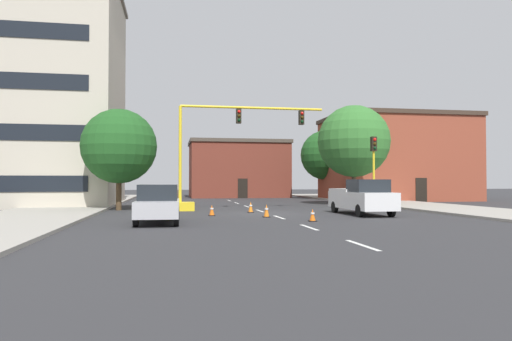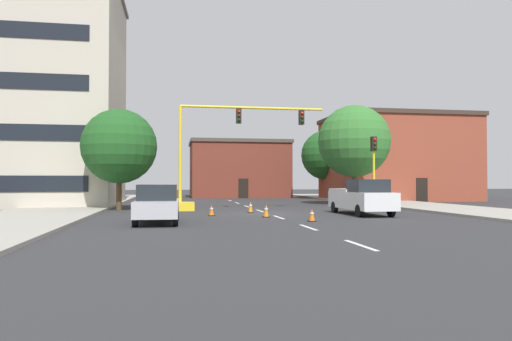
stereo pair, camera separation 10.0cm
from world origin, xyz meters
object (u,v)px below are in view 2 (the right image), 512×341
(tree_right_far, at_px, (326,155))
(traffic_cone_roadside_b, at_px, (251,207))
(traffic_cone_roadside_c, at_px, (312,215))
(traffic_cone_roadside_a, at_px, (266,211))
(traffic_signal_gantry, at_px, (202,175))
(tree_left_near, at_px, (119,146))
(traffic_cone_roadside_d, at_px, (212,210))
(traffic_light_pole_right, at_px, (374,156))
(pickup_truck_white, at_px, (362,197))
(sedan_silver_near_left, at_px, (158,204))
(tree_right_mid, at_px, (354,141))

(tree_right_far, distance_m, traffic_cone_roadside_b, 23.40)
(tree_right_far, xyz_separation_m, traffic_cone_roadside_c, (-9.57, -26.78, -4.38))
(traffic_cone_roadside_a, bearing_deg, traffic_cone_roadside_c, -61.10)
(traffic_cone_roadside_c, bearing_deg, traffic_signal_gantry, 116.30)
(tree_left_near, xyz_separation_m, traffic_cone_roadside_d, (5.57, -6.02, -3.88))
(traffic_light_pole_right, height_order, pickup_truck_white, traffic_light_pole_right)
(pickup_truck_white, bearing_deg, traffic_cone_roadside_d, 175.77)
(traffic_light_pole_right, bearing_deg, traffic_cone_roadside_b, -175.08)
(sedan_silver_near_left, relative_size, traffic_cone_roadside_a, 6.58)
(tree_left_near, bearing_deg, traffic_cone_roadside_d, -47.22)
(traffic_cone_roadside_a, distance_m, traffic_cone_roadside_c, 3.35)
(traffic_cone_roadside_c, bearing_deg, pickup_truck_white, 43.65)
(traffic_cone_roadside_c, bearing_deg, tree_left_near, 133.30)
(tree_right_far, xyz_separation_m, traffic_cone_roadside_a, (-11.19, -23.85, -4.33))
(pickup_truck_white, bearing_deg, traffic_light_pole_right, 56.96)
(traffic_cone_roadside_d, bearing_deg, tree_right_mid, 39.27)
(traffic_cone_roadside_c, bearing_deg, sedan_silver_near_left, 177.75)
(tree_left_near, bearing_deg, sedan_silver_near_left, -74.69)
(pickup_truck_white, bearing_deg, traffic_cone_roadside_b, 153.70)
(tree_left_near, height_order, traffic_cone_roadside_a, tree_left_near)
(tree_right_mid, distance_m, traffic_cone_roadside_d, 16.49)
(pickup_truck_white, bearing_deg, tree_right_mid, 70.40)
(traffic_cone_roadside_a, distance_m, traffic_cone_roadside_b, 3.88)
(pickup_truck_white, height_order, traffic_cone_roadside_c, pickup_truck_white)
(traffic_cone_roadside_d, bearing_deg, tree_left_near, 132.78)
(traffic_cone_roadside_b, xyz_separation_m, traffic_cone_roadside_c, (1.82, -6.81, -0.03))
(traffic_light_pole_right, xyz_separation_m, tree_left_near, (-16.37, 3.02, 0.65))
(sedan_silver_near_left, relative_size, traffic_cone_roadside_c, 7.61)
(traffic_cone_roadside_b, xyz_separation_m, traffic_cone_roadside_d, (-2.54, -2.29, -0.03))
(pickup_truck_white, relative_size, traffic_cone_roadside_b, 8.25)
(sedan_silver_near_left, distance_m, traffic_cone_roadside_c, 7.15)
(tree_left_near, distance_m, traffic_cone_roadside_d, 9.08)
(tree_right_far, bearing_deg, traffic_cone_roadside_b, -119.69)
(traffic_signal_gantry, distance_m, sedan_silver_near_left, 9.47)
(traffic_signal_gantry, bearing_deg, traffic_light_pole_right, -9.16)
(traffic_cone_roadside_d, bearing_deg, pickup_truck_white, -4.23)
(traffic_signal_gantry, height_order, tree_right_mid, tree_right_mid)
(traffic_signal_gantry, distance_m, tree_right_far, 22.62)
(tree_right_mid, distance_m, tree_right_far, 12.41)
(tree_right_mid, xyz_separation_m, tree_right_far, (1.71, 12.28, -0.43))
(tree_right_far, xyz_separation_m, traffic_cone_roadside_d, (-13.92, -22.26, -4.37))
(tree_right_mid, height_order, sedan_silver_near_left, tree_right_mid)
(traffic_signal_gantry, relative_size, traffic_cone_roadside_a, 15.06)
(tree_right_mid, bearing_deg, traffic_cone_roadside_d, -140.73)
(traffic_signal_gantry, distance_m, tree_left_near, 5.78)
(traffic_light_pole_right, distance_m, traffic_cone_roadside_a, 9.80)
(tree_right_mid, bearing_deg, traffic_cone_roadside_c, -118.45)
(traffic_cone_roadside_c, bearing_deg, tree_right_mid, 61.55)
(pickup_truck_white, bearing_deg, traffic_cone_roadside_a, -170.44)
(traffic_signal_gantry, height_order, tree_left_near, traffic_signal_gantry)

